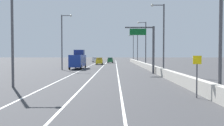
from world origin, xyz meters
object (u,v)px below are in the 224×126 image
Objects in this scene: lamp_post_right_second at (162,34)px; lamp_post_right_fifth at (133,47)px; lamp_post_right_third at (145,41)px; car_white_2 at (95,60)px; car_yellow_0 at (99,61)px; overhead_sign_gantry at (149,44)px; lamp_post_right_near at (217,10)px; lamp_post_right_fourth at (137,45)px; lamp_post_left_mid at (63,38)px; car_green_1 at (110,60)px; speed_advisory_sign at (197,73)px; box_truck at (78,60)px; lamp_post_left_near at (15,21)px.

lamp_post_right_fifth is (0.06, 63.81, 0.00)m from lamp_post_right_second.
car_white_2 is (-14.82, 37.03, -5.23)m from lamp_post_right_third.
lamp_post_right_fifth is at bearing 67.29° from car_yellow_0.
car_yellow_0 is at bearing -112.71° from lamp_post_right_fifth.
overhead_sign_gantry is 0.69× the size of lamp_post_right_near.
lamp_post_right_third is 1.00× the size of lamp_post_right_fifth.
lamp_post_right_fourth is at bearing 87.60° from overhead_sign_gantry.
lamp_post_left_mid is 40.24m from car_green_1.
lamp_post_right_second is 63.81m from lamp_post_right_fifth.
lamp_post_right_near is at bearing -90.62° from lamp_post_right_second.
lamp_post_right_third is 40.23m from car_white_2.
speed_advisory_sign is at bearing -80.34° from car_white_2.
box_truck is (-14.92, -7.09, -4.33)m from lamp_post_right_third.
lamp_post_right_near reaches higher than car_green_1.
lamp_post_right_second is (0.23, 21.27, 0.00)m from lamp_post_right_near.
box_truck reaches higher than car_yellow_0.
lamp_post_left_near is 1.28× the size of box_truck.
lamp_post_right_fourth is 1.28× the size of box_truck.
lamp_post_right_second reaches higher than overhead_sign_gantry.
box_truck is (-14.89, -28.36, -4.33)m from lamp_post_right_fourth.
car_white_2 is at bearing 104.38° from lamp_post_right_second.
speed_advisory_sign is 63.64m from lamp_post_right_fourth.
lamp_post_left_near is (-15.16, 5.66, 4.40)m from speed_advisory_sign.
lamp_post_right_fourth is 1.00× the size of lamp_post_left_near.
overhead_sign_gantry is 20.41m from lamp_post_right_third.
car_white_2 is (-13.04, 57.31, -3.79)m from overhead_sign_gantry.
box_truck is (-15.11, -49.63, -4.33)m from lamp_post_right_fifth.
lamp_post_right_second is at bearing -30.54° from lamp_post_left_mid.
box_truck is (-15.05, 14.18, -4.33)m from lamp_post_right_second.
speed_advisory_sign is at bearing -91.81° from lamp_post_right_third.
lamp_post_right_fifth reaches higher than car_white_2.
lamp_post_left_mid is at bearing -120.65° from box_truck.
speed_advisory_sign is 0.64× the size of car_yellow_0.
overhead_sign_gantry is 22.37m from lamp_post_right_near.
lamp_post_right_near reaches higher than car_yellow_0.
lamp_post_right_near is 71.22m from car_green_1.
lamp_post_right_third is at bearing 32.56° from lamp_post_left_mid.
lamp_post_right_second is at bearing -27.48° from overhead_sign_gantry.
speed_advisory_sign is 0.36× the size of box_truck.
lamp_post_right_second is at bearing 89.38° from lamp_post_right_near.
lamp_post_right_fifth is at bearing 89.95° from lamp_post_right_second.
lamp_post_left_mid is (-15.92, 31.19, 4.40)m from speed_advisory_sign.
lamp_post_right_fifth and lamp_post_left_mid have the same top height.
lamp_post_right_third is 17.08m from box_truck.
car_white_2 is at bearing 97.75° from car_yellow_0.
overhead_sign_gantry is 1.61× the size of car_yellow_0.
lamp_post_right_fourth is at bearing 89.94° from lamp_post_right_near.
lamp_post_right_second reaches higher than speed_advisory_sign.
lamp_post_right_third is at bearing -90.25° from lamp_post_right_fifth.
speed_advisory_sign is 0.28× the size of lamp_post_left_mid.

